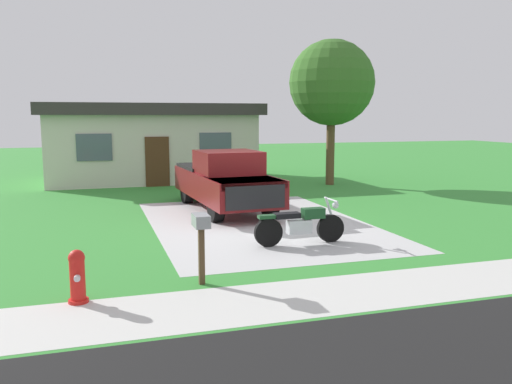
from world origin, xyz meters
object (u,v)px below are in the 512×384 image
object	(u,v)px
fire_hydrant	(77,277)
mailbox	(201,230)
shade_tree	(332,83)
pickup_truck	(224,180)
motorcycle	(301,224)
neighbor_house	(150,141)

from	to	relation	value
fire_hydrant	mailbox	size ratio (longest dim) A/B	0.69
mailbox	shade_tree	size ratio (longest dim) A/B	0.20
fire_hydrant	shade_tree	distance (m)	16.43
pickup_truck	shade_tree	xyz separation A→B (m)	(5.88, 4.67, 3.38)
mailbox	fire_hydrant	bearing A→B (deg)	-170.52
motorcycle	shade_tree	xyz separation A→B (m)	(5.30, 9.72, 3.86)
neighbor_house	pickup_truck	bearing A→B (deg)	-81.21
pickup_truck	shade_tree	bearing A→B (deg)	38.45
shade_tree	pickup_truck	bearing A→B (deg)	-141.55
fire_hydrant	neighbor_house	xyz separation A→B (m)	(2.93, 16.39, 1.36)
fire_hydrant	shade_tree	size ratio (longest dim) A/B	0.14
pickup_truck	mailbox	xyz separation A→B (m)	(-2.21, -7.27, 0.03)
motorcycle	pickup_truck	xyz separation A→B (m)	(-0.58, 5.05, 0.48)
pickup_truck	fire_hydrant	distance (m)	8.76
motorcycle	neighbor_house	distance (m)	14.01
pickup_truck	motorcycle	bearing A→B (deg)	-83.42
fire_hydrant	mailbox	distance (m)	2.18
pickup_truck	mailbox	distance (m)	7.60
fire_hydrant	neighbor_house	world-z (taller)	neighbor_house
motorcycle	shade_tree	size ratio (longest dim) A/B	0.36
motorcycle	shade_tree	distance (m)	11.73
fire_hydrant	motorcycle	bearing A→B (deg)	27.84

